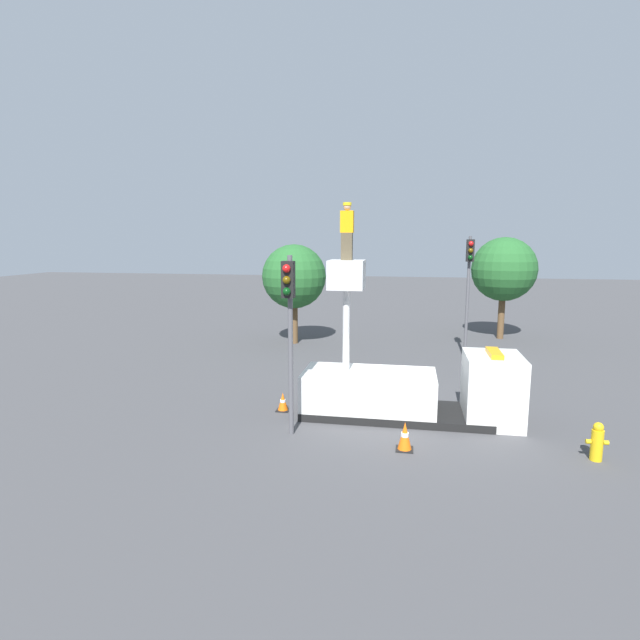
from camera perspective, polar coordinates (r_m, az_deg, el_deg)
ground_plane at (r=16.42m, az=8.53°, el=-10.76°), size 120.00×120.00×0.00m
bucket_truck at (r=16.13m, az=10.08°, el=-7.72°), size 6.75×2.15×4.94m
worker at (r=15.56m, az=3.10°, el=10.08°), size 0.40×0.26×1.75m
traffic_light_pole at (r=13.79m, az=-3.55°, el=1.14°), size 0.34×0.57×5.15m
traffic_light_across at (r=23.93m, az=16.66°, el=5.14°), size 0.34×0.57×5.72m
fire_hydrant at (r=14.84m, az=29.10°, el=-12.07°), size 0.54×0.30×1.01m
traffic_cone_rear at (r=16.65m, az=-4.27°, el=-9.35°), size 0.42×0.42×0.61m
traffic_cone_curbside at (r=13.87m, az=9.67°, el=-13.00°), size 0.46×0.46×0.78m
tree_left_bg at (r=29.67m, az=20.28°, el=5.43°), size 3.55×3.55×5.70m
tree_right_bg at (r=26.62m, az=-2.98°, el=4.95°), size 3.40×3.40×5.32m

